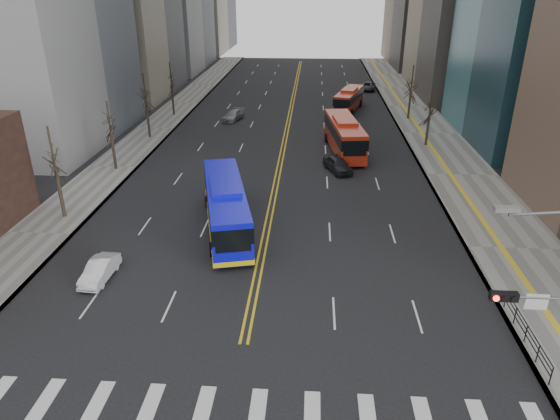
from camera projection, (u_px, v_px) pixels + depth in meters
The scene contains 12 objects.
sidewalk_right at pixel (430, 133), 60.67m from camera, with size 7.00×130.00×0.15m, color slate.
sidewalk_left at pixel (156, 128), 62.73m from camera, with size 5.00×130.00×0.15m, color slate.
centerline at pixel (290, 112), 70.83m from camera, with size 0.55×100.00×0.01m.
pedestrian_railing at pixel (527, 331), 25.18m from camera, with size 0.06×6.06×1.02m.
street_trees at pixel (211, 111), 50.69m from camera, with size 35.20×47.20×7.60m.
blue_bus at pixel (226, 205), 36.73m from camera, with size 5.58×12.88×3.66m.
red_bus_near at pixel (344, 134), 53.47m from camera, with size 4.14×11.88×3.68m.
red_bus_far at pixel (349, 98), 70.90m from camera, with size 4.90×10.18×3.18m.
car_white at pixel (100, 270), 30.88m from camera, with size 1.30×3.73×1.23m, color silver.
car_dark_mid at pixel (338, 164), 48.44m from camera, with size 1.71×4.25×1.45m, color black.
car_silver at pixel (233, 115), 66.52m from camera, with size 1.80×4.43×1.29m, color gray.
car_dark_far at pixel (368, 86), 84.75m from camera, with size 2.21×4.79×1.33m, color black.
Camera 1 is at (3.22, -15.13, 16.88)m, focal length 32.00 mm.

